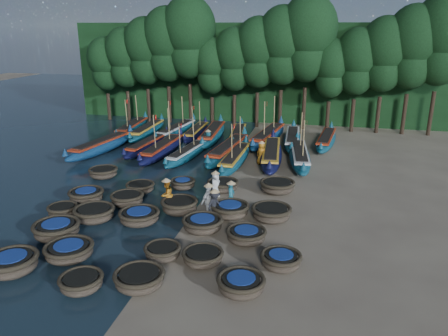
% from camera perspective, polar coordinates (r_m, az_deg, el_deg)
% --- Properties ---
extents(ground, '(120.00, 120.00, 0.00)m').
position_cam_1_polar(ground, '(25.56, -2.89, -4.26)').
color(ground, gray).
rests_on(ground, ground).
extents(foliage_wall, '(40.00, 3.00, 10.00)m').
position_cam_1_polar(foliage_wall, '(46.92, 4.96, 12.29)').
color(foliage_wall, black).
rests_on(foliage_wall, ground).
extents(coracle_1, '(2.48, 2.48, 0.82)m').
position_cam_1_polar(coracle_1, '(20.21, -25.96, -11.13)').
color(coracle_1, '#4C3E2F').
rests_on(coracle_1, ground).
extents(coracle_2, '(1.85, 1.85, 0.65)m').
position_cam_1_polar(coracle_2, '(18.11, -18.14, -14.00)').
color(coracle_2, '#4C3E2F').
rests_on(coracle_2, ground).
extents(coracle_3, '(2.45, 2.45, 0.70)m').
position_cam_1_polar(coracle_3, '(17.72, -10.99, -14.02)').
color(coracle_3, '#4C3E2F').
rests_on(coracle_3, ground).
extents(coracle_4, '(1.99, 1.99, 0.70)m').
position_cam_1_polar(coracle_4, '(17.12, 2.25, -14.89)').
color(coracle_4, '#4C3E2F').
rests_on(coracle_4, ground).
extents(coracle_5, '(2.38, 2.38, 0.82)m').
position_cam_1_polar(coracle_5, '(22.45, -21.02, -7.50)').
color(coracle_5, '#4C3E2F').
rests_on(coracle_5, ground).
extents(coracle_6, '(2.17, 2.17, 0.71)m').
position_cam_1_polar(coracle_6, '(20.43, -19.57, -10.15)').
color(coracle_6, '#4C3E2F').
rests_on(coracle_6, ground).
extents(coracle_7, '(1.80, 1.80, 0.66)m').
position_cam_1_polar(coracle_7, '(19.47, -8.02, -10.77)').
color(coracle_7, '#4C3E2F').
rests_on(coracle_7, ground).
extents(coracle_8, '(1.82, 1.82, 0.63)m').
position_cam_1_polar(coracle_8, '(18.97, -2.79, -11.49)').
color(coracle_8, '#4C3E2F').
rests_on(coracle_8, ground).
extents(coracle_9, '(1.78, 1.78, 0.69)m').
position_cam_1_polar(coracle_9, '(18.77, 7.45, -11.83)').
color(coracle_9, '#4C3E2F').
rests_on(coracle_9, ground).
extents(coracle_10, '(1.69, 1.69, 0.64)m').
position_cam_1_polar(coracle_10, '(24.85, -20.31, -5.19)').
color(coracle_10, '#4C3E2F').
rests_on(coracle_10, ground).
extents(coracle_11, '(2.49, 2.49, 0.79)m').
position_cam_1_polar(coracle_11, '(23.70, -16.58, -5.71)').
color(coracle_11, '#4C3E2F').
rests_on(coracle_11, ground).
extents(coracle_12, '(2.44, 2.44, 0.74)m').
position_cam_1_polar(coracle_12, '(22.88, -11.00, -6.22)').
color(coracle_12, '#4C3E2F').
rests_on(coracle_12, ground).
extents(coracle_13, '(2.33, 2.33, 0.74)m').
position_cam_1_polar(coracle_13, '(21.69, -2.82, -7.29)').
color(coracle_13, '#4C3E2F').
rests_on(coracle_13, ground).
extents(coracle_14, '(2.08, 2.08, 0.67)m').
position_cam_1_polar(coracle_14, '(20.70, 2.92, -8.72)').
color(coracle_14, '#4C3E2F').
rests_on(coracle_14, ground).
extents(coracle_15, '(2.34, 2.34, 0.80)m').
position_cam_1_polar(coracle_15, '(26.22, -17.54, -3.45)').
color(coracle_15, '#4C3E2F').
rests_on(coracle_15, ground).
extents(coracle_16, '(2.15, 2.15, 0.74)m').
position_cam_1_polar(coracle_16, '(25.25, -12.53, -3.95)').
color(coracle_16, '#4C3E2F').
rests_on(coracle_16, ground).
extents(coracle_17, '(2.44, 2.44, 0.82)m').
position_cam_1_polar(coracle_17, '(23.75, -5.84, -4.91)').
color(coracle_17, '#4C3E2F').
rests_on(coracle_17, ground).
extents(coracle_18, '(2.18, 2.18, 0.76)m').
position_cam_1_polar(coracle_18, '(23.21, 0.80, -5.46)').
color(coracle_18, '#4C3E2F').
rests_on(coracle_18, ground).
extents(coracle_19, '(2.32, 2.32, 0.79)m').
position_cam_1_polar(coracle_19, '(22.94, 6.22, -5.83)').
color(coracle_19, '#4C3E2F').
rests_on(coracle_19, ground).
extents(coracle_20, '(2.34, 2.34, 0.70)m').
position_cam_1_polar(coracle_20, '(30.16, -15.48, -0.56)').
color(coracle_20, '#4C3E2F').
rests_on(coracle_20, ground).
extents(coracle_21, '(1.77, 1.77, 0.63)m').
position_cam_1_polar(coracle_21, '(27.03, -10.88, -2.49)').
color(coracle_21, '#4C3E2F').
rests_on(coracle_21, ground).
extents(coracle_22, '(1.61, 1.61, 0.64)m').
position_cam_1_polar(coracle_22, '(27.26, -5.43, -2.03)').
color(coracle_22, '#4C3E2F').
rests_on(coracle_22, ground).
extents(coracle_23, '(2.14, 2.14, 0.72)m').
position_cam_1_polar(coracle_23, '(26.74, -0.16, -2.27)').
color(coracle_23, '#4C3E2F').
rests_on(coracle_23, ground).
extents(coracle_24, '(2.34, 2.34, 0.77)m').
position_cam_1_polar(coracle_24, '(26.70, 7.00, -2.36)').
color(coracle_24, '#4C3E2F').
rests_on(coracle_24, ground).
extents(long_boat_1, '(2.81, 8.61, 1.53)m').
position_cam_1_polar(long_boat_1, '(36.19, -15.70, 2.81)').
color(long_boat_1, navy).
rests_on(long_boat_1, ground).
extents(long_boat_2, '(2.02, 7.62, 1.35)m').
position_cam_1_polar(long_boat_2, '(35.81, -9.96, 2.95)').
color(long_boat_2, '#0F1139').
rests_on(long_boat_2, ground).
extents(long_boat_3, '(1.80, 8.37, 3.56)m').
position_cam_1_polar(long_boat_3, '(34.34, -8.05, 2.48)').
color(long_boat_3, '#0F1139').
rests_on(long_boat_3, ground).
extents(long_boat_4, '(2.21, 7.26, 3.11)m').
position_cam_1_polar(long_boat_4, '(33.12, -4.85, 1.88)').
color(long_boat_4, navy).
rests_on(long_boat_4, ground).
extents(long_boat_5, '(2.58, 9.13, 1.62)m').
position_cam_1_polar(long_boat_5, '(33.48, 0.54, 2.34)').
color(long_boat_5, navy).
rests_on(long_boat_5, ground).
extents(long_boat_6, '(1.63, 8.08, 3.43)m').
position_cam_1_polar(long_boat_6, '(31.61, 1.46, 1.24)').
color(long_boat_6, navy).
rests_on(long_boat_6, ground).
extents(long_boat_7, '(2.37, 9.02, 1.59)m').
position_cam_1_polar(long_boat_7, '(32.57, 6.20, 1.76)').
color(long_boat_7, '#0F1139').
rests_on(long_boat_7, ground).
extents(long_boat_8, '(2.44, 8.46, 3.62)m').
position_cam_1_polar(long_boat_8, '(32.53, 9.84, 1.52)').
color(long_boat_8, navy).
rests_on(long_boat_8, ground).
extents(long_boat_9, '(1.97, 8.13, 3.46)m').
position_cam_1_polar(long_boat_9, '(42.09, -11.88, 5.15)').
color(long_boat_9, navy).
rests_on(long_boat_9, ground).
extents(long_boat_10, '(1.53, 8.18, 1.44)m').
position_cam_1_polar(long_boat_10, '(40.75, -9.98, 4.84)').
color(long_boat_10, navy).
rests_on(long_boat_10, ground).
extents(long_boat_11, '(2.41, 8.27, 3.54)m').
position_cam_1_polar(long_boat_11, '(40.32, -6.23, 4.89)').
color(long_boat_11, navy).
rests_on(long_boat_11, ground).
extents(long_boat_12, '(1.43, 7.39, 3.14)m').
position_cam_1_polar(long_boat_12, '(39.80, -3.68, 4.69)').
color(long_boat_12, '#0F1139').
rests_on(long_boat_12, ground).
extents(long_boat_13, '(2.14, 9.06, 1.60)m').
position_cam_1_polar(long_boat_13, '(38.53, -1.52, 4.44)').
color(long_boat_13, navy).
rests_on(long_boat_13, ground).
extents(long_boat_14, '(2.15, 7.85, 1.39)m').
position_cam_1_polar(long_boat_14, '(38.46, 1.82, 4.29)').
color(long_boat_14, navy).
rests_on(long_boat_14, ground).
extents(long_boat_15, '(2.93, 9.13, 3.92)m').
position_cam_1_polar(long_boat_15, '(37.88, 5.78, 4.13)').
color(long_boat_15, navy).
rests_on(long_boat_15, ground).
extents(long_boat_16, '(1.89, 8.33, 1.47)m').
position_cam_1_polar(long_boat_16, '(37.44, 8.93, 3.74)').
color(long_boat_16, navy).
rests_on(long_boat_16, ground).
extents(long_boat_17, '(2.23, 7.95, 1.41)m').
position_cam_1_polar(long_boat_17, '(37.80, 13.21, 3.57)').
color(long_boat_17, navy).
rests_on(long_boat_17, ground).
extents(fisherman_0, '(0.70, 0.87, 1.74)m').
position_cam_1_polar(fisherman_0, '(25.78, -1.13, -2.04)').
color(fisherman_0, silver).
rests_on(fisherman_0, ground).
extents(fisherman_1, '(0.52, 0.64, 1.75)m').
position_cam_1_polar(fisherman_1, '(24.12, 0.92, -3.37)').
color(fisherman_1, '#1B6373').
rests_on(fisherman_1, ground).
extents(fisherman_2, '(0.90, 1.02, 1.95)m').
position_cam_1_polar(fisherman_2, '(24.18, -7.50, -3.40)').
color(fisherman_2, '#B76F18').
rests_on(fisherman_2, ground).
extents(fisherman_3, '(1.01, 1.19, 1.80)m').
position_cam_1_polar(fisherman_3, '(22.86, -1.22, -4.75)').
color(fisherman_3, black).
rests_on(fisherman_3, ground).
extents(fisherman_4, '(0.92, 1.14, 2.01)m').
position_cam_1_polar(fisherman_4, '(23.11, -1.99, -4.18)').
color(fisherman_4, silver).
rests_on(fisherman_4, ground).
extents(fisherman_5, '(0.52, 1.48, 1.78)m').
position_cam_1_polar(fisherman_5, '(35.81, -2.08, 3.73)').
color(fisherman_5, '#1B6373').
rests_on(fisherman_5, ground).
extents(fisherman_6, '(0.99, 0.89, 1.90)m').
position_cam_1_polar(fisherman_6, '(31.88, 4.90, 2.00)').
color(fisherman_6, '#B76F18').
rests_on(fisherman_6, ground).
extents(tree_0, '(3.68, 3.68, 8.68)m').
position_cam_1_polar(tree_0, '(48.44, -15.25, 13.08)').
color(tree_0, black).
rests_on(tree_0, ground).
extents(tree_1, '(4.09, 4.09, 9.65)m').
position_cam_1_polar(tree_1, '(47.37, -12.79, 13.98)').
color(tree_1, black).
rests_on(tree_1, ground).
extents(tree_2, '(4.51, 4.51, 10.63)m').
position_cam_1_polar(tree_2, '(46.39, -10.19, 14.89)').
color(tree_2, black).
rests_on(tree_2, ground).
extents(tree_3, '(4.92, 4.92, 11.60)m').
position_cam_1_polar(tree_3, '(45.52, -7.46, 15.81)').
color(tree_3, black).
rests_on(tree_3, ground).
extents(tree_4, '(5.34, 5.34, 12.58)m').
position_cam_1_polar(tree_4, '(44.76, -4.61, 16.73)').
color(tree_4, black).
rests_on(tree_4, ground).
extents(tree_5, '(3.68, 3.68, 8.68)m').
position_cam_1_polar(tree_5, '(44.28, -1.60, 13.26)').
color(tree_5, black).
rests_on(tree_5, ground).
extents(tree_6, '(4.09, 4.09, 9.65)m').
position_cam_1_polar(tree_6, '(43.71, 1.40, 14.09)').
color(tree_6, black).
rests_on(tree_6, ground).
extents(tree_7, '(4.51, 4.51, 10.63)m').
position_cam_1_polar(tree_7, '(43.27, 4.50, 14.90)').
color(tree_7, black).
rests_on(tree_7, ground).
extents(tree_8, '(4.92, 4.92, 11.60)m').
position_cam_1_polar(tree_8, '(42.95, 7.67, 15.67)').
color(tree_8, black).
rests_on(tree_8, ground).
extents(tree_9, '(5.34, 5.34, 12.58)m').
position_cam_1_polar(tree_9, '(42.77, 10.91, 16.41)').
color(tree_9, black).
rests_on(tree_9, ground).
extents(tree_10, '(3.68, 3.68, 8.68)m').
position_cam_1_polar(tree_10, '(42.89, 13.83, 12.60)').
color(tree_10, black).
rests_on(tree_10, ground).
extents(tree_11, '(4.09, 4.09, 9.65)m').
position_cam_1_polar(tree_11, '(42.92, 17.05, 13.26)').
color(tree_11, black).
rests_on(tree_11, ground).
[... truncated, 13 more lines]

